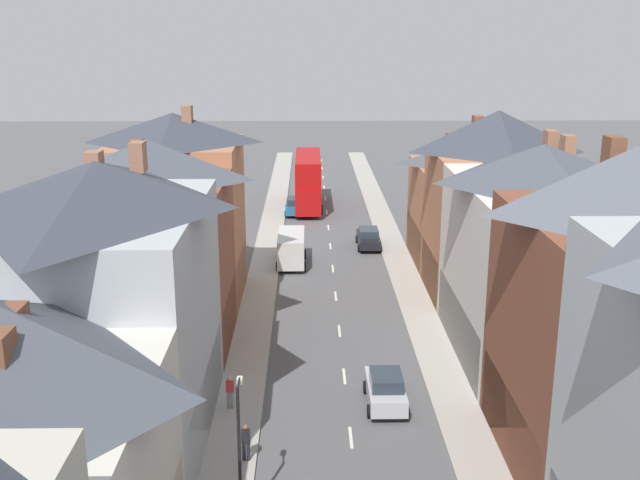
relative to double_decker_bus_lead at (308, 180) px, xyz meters
The scene contains 13 objects.
pavement_left 18.32m from the double_decker_bus_lead, 100.47° to the right, with size 2.20×104.00×0.14m, color #A8A399.
pavement_right 19.30m from the double_decker_bus_lead, 68.80° to the right, with size 2.20×104.00×0.14m, color #A8A399.
centre_line_dashes 20.10m from the double_decker_bus_lead, 84.78° to the right, with size 0.14×97.80×0.01m.
terrace_row_left 45.42m from the double_decker_bus_lead, 100.65° to the right, with size 8.00×44.94×12.69m.
terrace_row_right 44.56m from the double_decker_bus_lead, 74.34° to the right, with size 8.00×55.55×14.02m.
double_decker_bus_lead is the anchor object (origin of this frame).
car_near_blue 3.51m from the double_decker_bus_lead, 116.56° to the right, with size 1.90×4.42×1.63m.
car_near_silver 15.18m from the double_decker_bus_lead, 70.97° to the right, with size 1.90×4.31×1.63m.
car_parked_left_a 41.12m from the double_decker_bus_lead, 84.96° to the right, with size 1.90×3.86×1.69m.
delivery_van 18.85m from the double_decker_bus_lead, 93.94° to the right, with size 2.20×5.20×2.41m.
pedestrian_near_right 45.85m from the double_decker_bus_lead, 93.24° to the right, with size 0.36×0.22×1.61m.
pedestrian_mid_left 41.53m from the double_decker_bus_lead, 95.08° to the right, with size 0.36×0.22×1.61m.
street_lamp 49.77m from the double_decker_bus_lead, 92.81° to the right, with size 0.20×1.12×5.50m.
Camera 1 is at (-1.83, -17.06, 17.16)m, focal length 42.00 mm.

